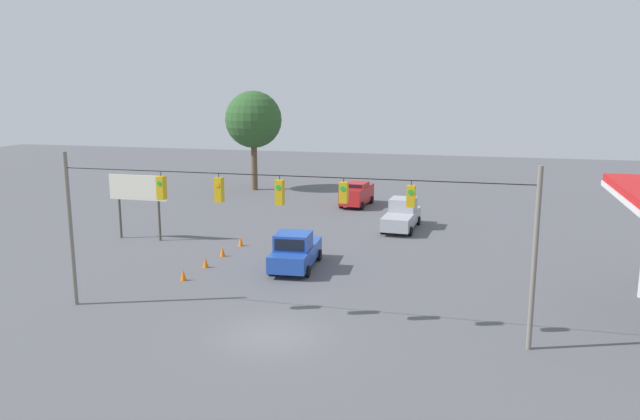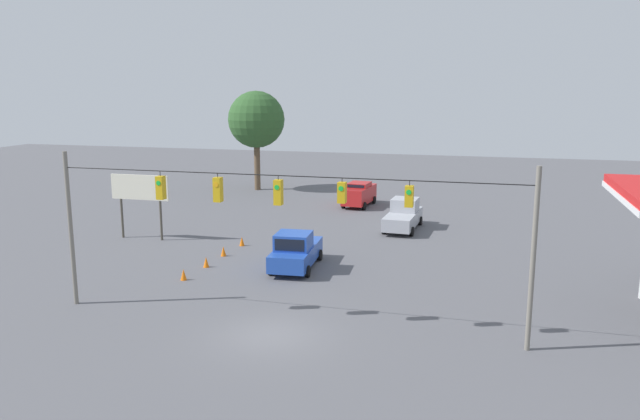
{
  "view_description": "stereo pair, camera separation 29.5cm",
  "coord_description": "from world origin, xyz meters",
  "px_view_note": "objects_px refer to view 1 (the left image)",
  "views": [
    {
      "loc": [
        -7.87,
        22.63,
        9.96
      ],
      "look_at": [
        -0.01,
        -7.73,
        3.72
      ],
      "focal_mm": 35.0,
      "sensor_mm": 36.0,
      "label": 1
    },
    {
      "loc": [
        -8.15,
        22.55,
        9.96
      ],
      "look_at": [
        -0.01,
        -7.73,
        3.72
      ],
      "focal_mm": 35.0,
      "sensor_mm": 36.0,
      "label": 2
    }
  ],
  "objects_px": {
    "traffic_cone_second": "(206,262)",
    "traffic_cone_fourth": "(241,241)",
    "traffic_cone_third": "(223,251)",
    "sedan_red_withflow_deep": "(357,194)",
    "tree_horizon_left": "(253,120)",
    "roadside_billboard": "(138,192)",
    "traffic_cone_nearest": "(183,275)",
    "pickup_truck_silver_oncoming_deep": "(402,215)",
    "pickup_truck_blue_withflow_mid": "(295,251)",
    "overhead_signal_span": "(277,217)"
  },
  "relations": [
    {
      "from": "traffic_cone_third",
      "to": "roadside_billboard",
      "type": "relative_size",
      "value": 0.14
    },
    {
      "from": "pickup_truck_blue_withflow_mid",
      "to": "traffic_cone_nearest",
      "type": "xyz_separation_m",
      "value": [
        5.01,
        3.6,
        -0.68
      ]
    },
    {
      "from": "roadside_billboard",
      "to": "tree_horizon_left",
      "type": "height_order",
      "value": "tree_horizon_left"
    },
    {
      "from": "pickup_truck_blue_withflow_mid",
      "to": "tree_horizon_left",
      "type": "distance_m",
      "value": 27.94
    },
    {
      "from": "pickup_truck_blue_withflow_mid",
      "to": "pickup_truck_silver_oncoming_deep",
      "type": "relative_size",
      "value": 0.95
    },
    {
      "from": "pickup_truck_blue_withflow_mid",
      "to": "traffic_cone_third",
      "type": "relative_size",
      "value": 8.8
    },
    {
      "from": "pickup_truck_blue_withflow_mid",
      "to": "roadside_billboard",
      "type": "distance_m",
      "value": 12.68
    },
    {
      "from": "sedan_red_withflow_deep",
      "to": "traffic_cone_fourth",
      "type": "relative_size",
      "value": 7.81
    },
    {
      "from": "overhead_signal_span",
      "to": "tree_horizon_left",
      "type": "bearing_deg",
      "value": -68.03
    },
    {
      "from": "traffic_cone_third",
      "to": "traffic_cone_second",
      "type": "bearing_deg",
      "value": 90.25
    },
    {
      "from": "traffic_cone_nearest",
      "to": "roadside_billboard",
      "type": "xyz_separation_m",
      "value": [
        6.85,
        -7.48,
        2.86
      ]
    },
    {
      "from": "pickup_truck_silver_oncoming_deep",
      "to": "sedan_red_withflow_deep",
      "type": "bearing_deg",
      "value": -58.24
    },
    {
      "from": "sedan_red_withflow_deep",
      "to": "traffic_cone_second",
      "type": "xyz_separation_m",
      "value": [
        4.62,
        20.1,
        -0.75
      ]
    },
    {
      "from": "sedan_red_withflow_deep",
      "to": "traffic_cone_fourth",
      "type": "distance_m",
      "value": 15.79
    },
    {
      "from": "traffic_cone_second",
      "to": "pickup_truck_blue_withflow_mid",
      "type": "bearing_deg",
      "value": -167.01
    },
    {
      "from": "tree_horizon_left",
      "to": "roadside_billboard",
      "type": "bearing_deg",
      "value": 89.23
    },
    {
      "from": "traffic_cone_third",
      "to": "tree_horizon_left",
      "type": "distance_m",
      "value": 25.25
    },
    {
      "from": "traffic_cone_second",
      "to": "traffic_cone_fourth",
      "type": "relative_size",
      "value": 1.0
    },
    {
      "from": "sedan_red_withflow_deep",
      "to": "tree_horizon_left",
      "type": "bearing_deg",
      "value": -27.05
    },
    {
      "from": "overhead_signal_span",
      "to": "traffic_cone_nearest",
      "type": "distance_m",
      "value": 9.22
    },
    {
      "from": "overhead_signal_span",
      "to": "tree_horizon_left",
      "type": "distance_m",
      "value": 35.56
    },
    {
      "from": "pickup_truck_silver_oncoming_deep",
      "to": "traffic_cone_fourth",
      "type": "xyz_separation_m",
      "value": [
        9.26,
        7.42,
        -0.68
      ]
    },
    {
      "from": "sedan_red_withflow_deep",
      "to": "tree_horizon_left",
      "type": "relative_size",
      "value": 0.49
    },
    {
      "from": "traffic_cone_nearest",
      "to": "traffic_cone_second",
      "type": "xyz_separation_m",
      "value": [
        -0.12,
        -2.47,
        0.0
      ]
    },
    {
      "from": "traffic_cone_nearest",
      "to": "pickup_truck_blue_withflow_mid",
      "type": "bearing_deg",
      "value": -144.31
    },
    {
      "from": "traffic_cone_third",
      "to": "roadside_billboard",
      "type": "bearing_deg",
      "value": -20.42
    },
    {
      "from": "traffic_cone_second",
      "to": "traffic_cone_third",
      "type": "bearing_deg",
      "value": -89.75
    },
    {
      "from": "traffic_cone_nearest",
      "to": "tree_horizon_left",
      "type": "height_order",
      "value": "tree_horizon_left"
    },
    {
      "from": "traffic_cone_fourth",
      "to": "traffic_cone_second",
      "type": "bearing_deg",
      "value": 88.55
    },
    {
      "from": "sedan_red_withflow_deep",
      "to": "traffic_cone_second",
      "type": "relative_size",
      "value": 7.81
    },
    {
      "from": "traffic_cone_second",
      "to": "traffic_cone_fourth",
      "type": "bearing_deg",
      "value": -91.45
    },
    {
      "from": "pickup_truck_silver_oncoming_deep",
      "to": "tree_horizon_left",
      "type": "distance_m",
      "value": 21.76
    },
    {
      "from": "overhead_signal_span",
      "to": "pickup_truck_silver_oncoming_deep",
      "type": "xyz_separation_m",
      "value": [
        -2.8,
        -19.45,
        -3.7
      ]
    },
    {
      "from": "traffic_cone_third",
      "to": "pickup_truck_silver_oncoming_deep",
      "type": "bearing_deg",
      "value": -133.22
    },
    {
      "from": "traffic_cone_second",
      "to": "roadside_billboard",
      "type": "xyz_separation_m",
      "value": [
        6.97,
        -5.0,
        2.86
      ]
    },
    {
      "from": "traffic_cone_second",
      "to": "tree_horizon_left",
      "type": "bearing_deg",
      "value": -75.5
    },
    {
      "from": "roadside_billboard",
      "to": "traffic_cone_nearest",
      "type": "bearing_deg",
      "value": 132.52
    },
    {
      "from": "traffic_cone_third",
      "to": "traffic_cone_fourth",
      "type": "relative_size",
      "value": 1.0
    },
    {
      "from": "overhead_signal_span",
      "to": "sedan_red_withflow_deep",
      "type": "bearing_deg",
      "value": -85.85
    },
    {
      "from": "pickup_truck_silver_oncoming_deep",
      "to": "overhead_signal_span",
      "type": "bearing_deg",
      "value": 81.82
    },
    {
      "from": "tree_horizon_left",
      "to": "traffic_cone_fourth",
      "type": "bearing_deg",
      "value": 108.07
    },
    {
      "from": "traffic_cone_nearest",
      "to": "traffic_cone_third",
      "type": "relative_size",
      "value": 1.0
    },
    {
      "from": "pickup_truck_silver_oncoming_deep",
      "to": "traffic_cone_third",
      "type": "distance_m",
      "value": 13.74
    },
    {
      "from": "traffic_cone_nearest",
      "to": "traffic_cone_third",
      "type": "bearing_deg",
      "value": -91.27
    },
    {
      "from": "pickup_truck_silver_oncoming_deep",
      "to": "traffic_cone_nearest",
      "type": "xyz_separation_m",
      "value": [
        9.5,
        14.88,
        -0.68
      ]
    },
    {
      "from": "overhead_signal_span",
      "to": "roadside_billboard",
      "type": "distance_m",
      "value": 18.2
    },
    {
      "from": "traffic_cone_fourth",
      "to": "tree_horizon_left",
      "type": "height_order",
      "value": "tree_horizon_left"
    },
    {
      "from": "roadside_billboard",
      "to": "traffic_cone_third",
      "type": "bearing_deg",
      "value": 159.58
    },
    {
      "from": "overhead_signal_span",
      "to": "pickup_truck_blue_withflow_mid",
      "type": "bearing_deg",
      "value": -78.29
    },
    {
      "from": "traffic_cone_fourth",
      "to": "pickup_truck_silver_oncoming_deep",
      "type": "bearing_deg",
      "value": -141.28
    }
  ]
}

